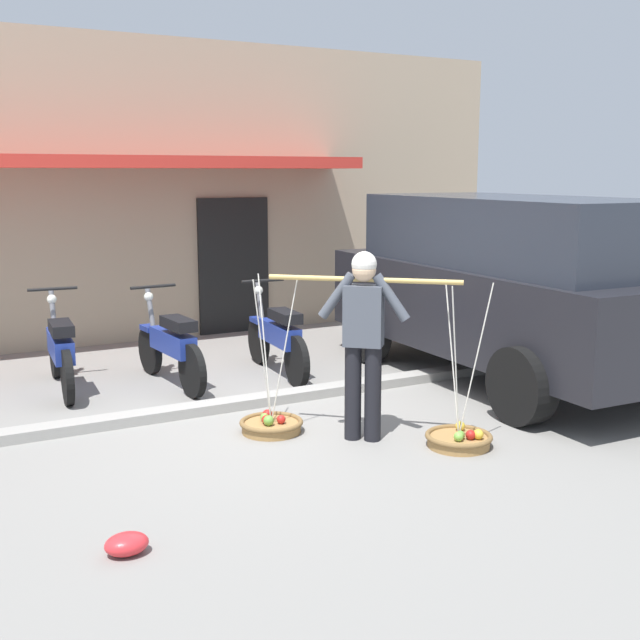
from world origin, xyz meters
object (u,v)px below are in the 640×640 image
object	(u,v)px
fruit_basket_right_side	(271,424)
plastic_litter_bag	(127,544)
fruit_basket_left_side	(459,438)
motorcycle_second_in_row	(171,346)
fruit_vendor	(363,333)
motorcycle_nearest_shop	(60,351)
motorcycle_third_in_row	(278,338)
parked_truck	(506,283)

from	to	relation	value
fruit_basket_right_side	plastic_litter_bag	world-z (taller)	fruit_basket_right_side
fruit_basket_left_side	plastic_litter_bag	xyz separation A→B (m)	(-3.10, -0.62, -0.01)
motorcycle_second_in_row	fruit_vendor	bearing A→B (deg)	-70.44
motorcycle_nearest_shop	motorcycle_third_in_row	world-z (taller)	same
motorcycle_third_in_row	motorcycle_nearest_shop	bearing A→B (deg)	168.49
fruit_vendor	plastic_litter_bag	distance (m)	2.88
fruit_vendor	motorcycle_nearest_shop	bearing A→B (deg)	124.82
motorcycle_nearest_shop	plastic_litter_bag	world-z (taller)	motorcycle_nearest_shop
motorcycle_third_in_row	plastic_litter_bag	distance (m)	4.63
parked_truck	plastic_litter_bag	xyz separation A→B (m)	(-5.01, -2.24, -1.06)
motorcycle_second_in_row	fruit_basket_right_side	bearing A→B (deg)	-82.00
fruit_basket_left_side	parked_truck	world-z (taller)	parked_truck
motorcycle_second_in_row	motorcycle_third_in_row	distance (m)	1.27
motorcycle_second_in_row	motorcycle_nearest_shop	bearing A→B (deg)	162.64
fruit_vendor	parked_truck	bearing A→B (deg)	22.40
motorcycle_nearest_shop	fruit_basket_left_side	bearing A→B (deg)	-52.63
fruit_vendor	plastic_litter_bag	bearing A→B (deg)	-154.12
motorcycle_second_in_row	plastic_litter_bag	xyz separation A→B (m)	(-1.54, -3.80, -0.38)
fruit_basket_left_side	motorcycle_third_in_row	size ratio (longest dim) A/B	0.80
fruit_basket_right_side	motorcycle_second_in_row	distance (m)	2.09
fruit_basket_left_side	motorcycle_nearest_shop	size ratio (longest dim) A/B	0.80
motorcycle_second_in_row	parked_truck	size ratio (longest dim) A/B	0.37
fruit_vendor	motorcycle_second_in_row	world-z (taller)	fruit_vendor
fruit_basket_right_side	motorcycle_nearest_shop	xyz separation A→B (m)	(-1.42, 2.39, 0.38)
motorcycle_nearest_shop	motorcycle_third_in_row	xyz separation A→B (m)	(2.39, -0.49, 0.00)
motorcycle_third_in_row	parked_truck	bearing A→B (deg)	-32.76
fruit_basket_right_side	plastic_litter_bag	bearing A→B (deg)	-135.93
fruit_vendor	parked_truck	xyz separation A→B (m)	(2.54, 1.05, 0.15)
fruit_basket_right_side	parked_truck	size ratio (longest dim) A/B	0.30
parked_truck	plastic_litter_bag	bearing A→B (deg)	-155.86
motorcycle_second_in_row	parked_truck	xyz separation A→B (m)	(3.47, -1.55, 0.68)
motorcycle_third_in_row	plastic_litter_bag	xyz separation A→B (m)	(-2.80, -3.67, -0.38)
fruit_basket_right_side	motorcycle_nearest_shop	distance (m)	2.80
fruit_basket_right_side	plastic_litter_bag	xyz separation A→B (m)	(-1.82, -1.77, -0.01)
motorcycle_second_in_row	parked_truck	world-z (taller)	parked_truck
fruit_basket_left_side	parked_truck	xyz separation A→B (m)	(1.90, 1.62, 1.05)
fruit_basket_left_side	parked_truck	size ratio (longest dim) A/B	0.30
fruit_basket_right_side	motorcycle_second_in_row	xyz separation A→B (m)	(-0.29, 2.03, 0.38)
fruit_vendor	motorcycle_third_in_row	world-z (taller)	fruit_vendor
fruit_basket_left_side	fruit_basket_right_side	distance (m)	1.72
motorcycle_nearest_shop	parked_truck	world-z (taller)	parked_truck
motorcycle_second_in_row	motorcycle_third_in_row	bearing A→B (deg)	-6.02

